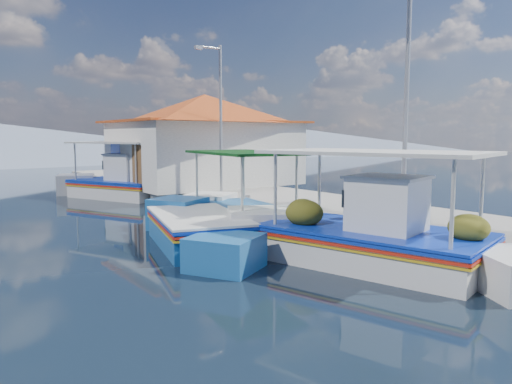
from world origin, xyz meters
TOP-DOWN VIEW (x-y plane):
  - ground at (0.00, 0.00)m, footprint 160.00×160.00m
  - quay at (5.90, 6.00)m, footprint 5.00×44.00m
  - bollards at (3.80, 5.25)m, footprint 0.20×17.20m
  - main_caique at (2.35, 1.17)m, footprint 3.91×8.37m
  - caique_green_canopy at (2.05, 5.87)m, footprint 2.84×7.14m
  - caique_blue_hull at (0.10, 5.17)m, footprint 3.29×6.74m
  - caique_far at (2.23, 16.10)m, footprint 4.58×7.55m
  - harbor_building at (6.20, 15.00)m, footprint 10.49×10.49m
  - lamp_post_near at (4.51, 2.00)m, footprint 1.21×0.14m
  - lamp_post_far at (4.51, 11.00)m, footprint 1.21×0.14m
  - mountain_ridge at (6.54, 56.00)m, footprint 171.40×96.00m

SIDE VIEW (x-z plane):
  - ground at x=0.00m, z-range 0.00..0.00m
  - quay at x=5.90m, z-range 0.00..0.50m
  - caique_blue_hull at x=0.10m, z-range -0.29..0.96m
  - caique_green_canopy at x=2.05m, z-range -0.95..1.75m
  - caique_far at x=2.23m, z-range -0.91..1.99m
  - main_caique at x=2.35m, z-range -0.88..1.97m
  - bollards at x=3.80m, z-range 0.50..0.80m
  - mountain_ridge at x=6.54m, z-range -0.71..4.79m
  - harbor_building at x=6.20m, z-range 0.58..4.98m
  - lamp_post_near at x=4.51m, z-range 0.85..6.85m
  - lamp_post_far at x=4.51m, z-range 0.85..6.85m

